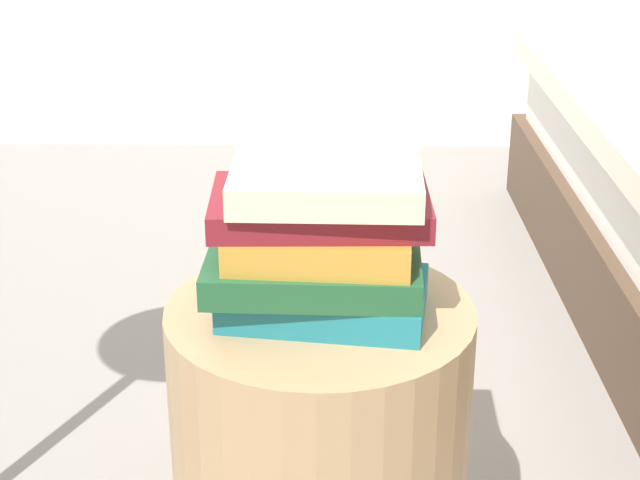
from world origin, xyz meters
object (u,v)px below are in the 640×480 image
object	(u,v)px
side_table	(320,451)
book_teal	(325,298)
book_ochre	(322,240)
book_cream	(326,178)
book_forest	(314,263)
book_maroon	(320,207)

from	to	relation	value
side_table	book_teal	distance (m)	0.24
book_ochre	book_cream	bearing A→B (deg)	77.60
book_forest	book_maroon	xyz separation A→B (m)	(0.01, -0.00, 0.08)
side_table	book_forest	distance (m)	0.28
side_table	book_teal	size ratio (longest dim) A/B	1.72
book_forest	book_cream	size ratio (longest dim) A/B	1.16
book_maroon	book_cream	bearing A→B (deg)	17.61
side_table	book_ochre	xyz separation A→B (m)	(0.00, -0.01, 0.32)
book_teal	book_forest	bearing A→B (deg)	136.34
side_table	book_maroon	xyz separation A→B (m)	(0.00, 0.01, 0.36)
book_maroon	book_cream	world-z (taller)	book_cream
book_teal	book_forest	xyz separation A→B (m)	(-0.01, 0.02, 0.04)
book_teal	book_ochre	bearing A→B (deg)	-166.85
side_table	book_teal	xyz separation A→B (m)	(0.01, -0.01, 0.24)
side_table	book_teal	bearing A→B (deg)	-52.72
book_teal	book_cream	bearing A→B (deg)	92.44
book_teal	book_maroon	xyz separation A→B (m)	(-0.01, 0.02, 0.12)
side_table	book_cream	size ratio (longest dim) A/B	1.89
book_teal	book_maroon	size ratio (longest dim) A/B	0.94
book_ochre	side_table	bearing A→B (deg)	108.84
book_forest	book_maroon	bearing A→B (deg)	-6.07
side_table	book_cream	distance (m)	0.39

